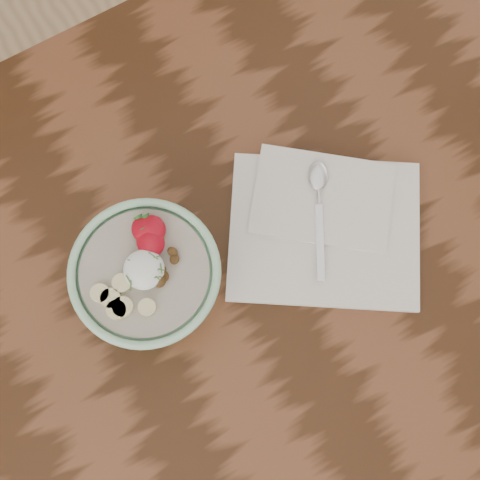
% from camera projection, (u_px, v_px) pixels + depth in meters
% --- Properties ---
extents(table, '(1.60, 0.90, 0.75)m').
position_uv_depth(table, '(241.00, 260.00, 1.08)').
color(table, '#361D0D').
rests_on(table, ground).
extents(breakfast_bowl, '(0.20, 0.20, 0.13)m').
position_uv_depth(breakfast_bowl, '(148.00, 277.00, 0.91)').
color(breakfast_bowl, '#A2DAAF').
rests_on(breakfast_bowl, table).
extents(napkin, '(0.36, 0.34, 0.02)m').
position_uv_depth(napkin, '(324.00, 224.00, 0.99)').
color(napkin, silver).
rests_on(napkin, table).
extents(spoon, '(0.11, 0.17, 0.01)m').
position_uv_depth(spoon, '(319.00, 192.00, 0.99)').
color(spoon, silver).
rests_on(spoon, napkin).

